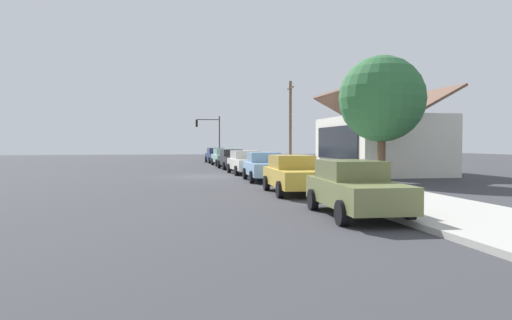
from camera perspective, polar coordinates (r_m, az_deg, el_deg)
The scene contains 14 objects.
ground_plane at distance 29.78m, azimuth -6.00°, elevation -2.01°, with size 120.00×120.00×0.00m, color #38383D.
sidewalk_curb at distance 30.75m, azimuth 4.46°, elevation -1.73°, with size 60.00×4.20×0.16m, color #B2AFA8.
car_navy at distance 50.76m, azimuth -4.86°, elevation 0.58°, with size 4.78×2.11×1.59m.
car_seafoam at distance 44.29m, azimuth -3.89°, elevation 0.37°, with size 4.49×2.19×1.59m.
car_charcoal at distance 38.48m, azimuth -2.91°, elevation 0.12°, with size 4.59×2.10×1.59m.
car_ivory at distance 32.21m, azimuth -1.28°, elevation -0.24°, with size 4.87×2.15×1.59m.
car_skyblue at distance 26.30m, azimuth 1.00°, elevation -0.76°, with size 4.66×2.19×1.59m.
car_mustard at distance 19.80m, azimuth 4.49°, elevation -1.68°, with size 4.82×2.12×1.59m.
car_olive at distance 13.92m, azimuth 11.75°, elevation -3.29°, with size 4.72×2.15×1.59m.
storefront_building at distance 33.61m, azimuth 14.70°, elevation 1.96°, with size 9.79×6.56×5.69m.
shade_tree at distance 26.33m, azimuth 14.92°, elevation 7.10°, with size 4.60×4.60×6.77m.
traffic_light_main at distance 54.53m, azimuth -5.54°, elevation 3.49°, with size 0.37×2.79×5.20m.
utility_pole_wooden at distance 41.40m, azimuth 4.17°, elevation 4.57°, with size 1.80×0.24×7.50m.
fire_hydrant_red at distance 33.85m, azimuth 0.59°, elevation -0.67°, with size 0.22×0.22×0.71m.
Camera 1 is at (29.60, -2.50, 2.10)m, focal length 33.20 mm.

